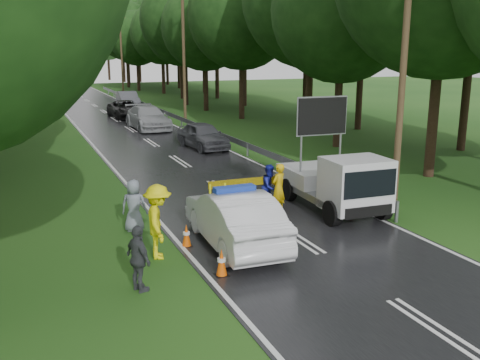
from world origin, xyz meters
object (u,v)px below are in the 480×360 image
queue_car_fourth (128,100)px  queue_car_second (148,118)px  queue_car_third (126,109)px  work_truck (337,182)px  officer (278,188)px  queue_car_first (203,135)px  police_sedan (234,219)px  civilian (270,187)px  barrier (247,186)px

queue_car_fourth → queue_car_second: bearing=-93.6°
queue_car_third → queue_car_fourth: 7.50m
queue_car_second → work_truck: bearing=-88.4°
officer → queue_car_first: bearing=-124.5°
work_truck → officer: (-1.86, 0.73, -0.19)m
officer → queue_car_fourth: size_ratio=0.35×
queue_car_third → police_sedan: bearing=-97.1°
police_sedan → queue_car_third: 30.75m
work_truck → queue_car_fourth: work_truck is taller
queue_car_first → queue_car_fourth: queue_car_fourth is taller
civilian → queue_car_third: size_ratio=0.30×
barrier → officer: 1.10m
work_truck → queue_car_fourth: 36.24m
police_sedan → queue_car_second: size_ratio=0.88×
barrier → officer: size_ratio=1.64×
queue_car_third → queue_car_fourth: (1.59, 7.33, 0.09)m
barrier → officer: (0.94, -0.57, -0.02)m
police_sedan → work_truck: bearing=-156.6°
police_sedan → work_truck: size_ratio=1.00×
officer → queue_car_third: bearing=-118.0°
queue_car_second → officer: bearing=-93.3°
officer → civilian: size_ratio=1.08×
civilian → queue_car_second: (0.57, 20.77, 0.02)m
queue_car_third → work_truck: bearing=-88.6°
queue_car_first → work_truck: bearing=-93.8°
officer → queue_car_fourth: bearing=-120.4°
queue_car_first → queue_car_fourth: 22.97m
civilian → queue_car_second: queue_car_second is taller
queue_car_first → queue_car_third: bearing=89.6°
police_sedan → barrier: bearing=-116.4°
barrier → officer: officer is taller
barrier → queue_car_third: size_ratio=0.54×
work_truck → queue_car_fourth: (0.04, 36.24, -0.23)m
work_truck → civilian: work_truck is taller
civilian → queue_car_first: bearing=56.8°
police_sedan → queue_car_second: 23.89m
officer → queue_car_first: officer is taller
police_sedan → officer: (2.61, 2.43, 0.05)m
queue_car_third → queue_car_first: bearing=-87.0°
officer → queue_car_fourth: officer is taller
queue_car_second → queue_car_third: 6.92m
queue_car_third → officer: bearing=-92.3°
queue_car_first → queue_car_fourth: bearing=84.2°
work_truck → queue_car_fourth: bearing=92.5°
barrier → queue_car_second: (1.43, 20.69, -0.06)m
barrier → civilian: bearing=-4.2°
barrier → queue_car_first: size_ratio=0.63×
civilian → queue_car_fourth: queue_car_fourth is taller
queue_car_first → queue_car_third: (-1.26, 15.63, -0.03)m
civilian → queue_car_second: size_ratio=0.28×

